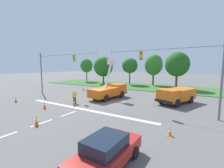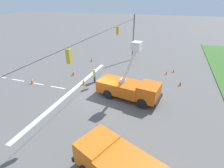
{
  "view_description": "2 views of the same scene",
  "coord_description": "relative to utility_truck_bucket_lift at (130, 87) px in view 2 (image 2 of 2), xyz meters",
  "views": [
    {
      "loc": [
        11.58,
        -16.13,
        4.82
      ],
      "look_at": [
        0.26,
        2.38,
        2.28
      ],
      "focal_mm": 24.0,
      "sensor_mm": 36.0,
      "label": 1
    },
    {
      "loc": [
        14.93,
        6.33,
        9.45
      ],
      "look_at": [
        1.11,
        1.4,
        2.16
      ],
      "focal_mm": 28.0,
      "sensor_mm": 36.0,
      "label": 2
    }
  ],
  "objects": [
    {
      "name": "utility_truck_bucket_lift",
      "position": [
        0.0,
        0.0,
        0.0
      ],
      "size": [
        3.41,
        6.76,
        5.94
      ],
      "color": "orange",
      "rests_on": "ground"
    },
    {
      "name": "lane_markings",
      "position": [
        0.48,
        -7.98,
        -1.26
      ],
      "size": [
        17.6,
        15.25,
        0.01
      ],
      "color": "silver",
      "rests_on": "ground"
    },
    {
      "name": "traffic_cone_foreground_left",
      "position": [
        -1.26,
        -6.02,
        -0.86
      ],
      "size": [
        0.36,
        0.36,
        0.8
      ],
      "color": "orange",
      "rests_on": "ground"
    },
    {
      "name": "traffic_cone_mid_right",
      "position": [
        -9.02,
        4.08,
        -0.97
      ],
      "size": [
        0.36,
        0.36,
        0.61
      ],
      "color": "orange",
      "rests_on": "ground"
    },
    {
      "name": "signal_gantry",
      "position": [
        0.57,
        -2.75,
        2.99
      ],
      "size": [
        26.2,
        0.33,
        7.2
      ],
      "color": "slate",
      "rests_on": "ground"
    },
    {
      "name": "traffic_cone_lane_edge_a",
      "position": [
        -3.29,
        -8.63,
        -0.85
      ],
      "size": [
        0.36,
        0.36,
        0.82
      ],
      "color": "orange",
      "rests_on": "ground"
    },
    {
      "name": "traffic_cone_far_left",
      "position": [
        -9.3,
        -8.79,
        -0.87
      ],
      "size": [
        0.36,
        0.36,
        0.79
      ],
      "color": "orange",
      "rests_on": "ground"
    },
    {
      "name": "traffic_cone_mid_left",
      "position": [
        -4.93,
        5.02,
        -0.89
      ],
      "size": [
        0.36,
        0.36,
        0.75
      ],
      "color": "orange",
      "rests_on": "ground"
    },
    {
      "name": "ground_plane",
      "position": [
        0.48,
        -2.74,
        -1.26
      ],
      "size": [
        200.0,
        200.0,
        0.0
      ],
      "primitive_type": "plane",
      "color": "#605E5B"
    },
    {
      "name": "traffic_cone_lane_edge_b",
      "position": [
        0.65,
        -12.05,
        -0.85
      ],
      "size": [
        0.36,
        0.36,
        0.82
      ],
      "color": "orange",
      "rests_on": "ground"
    },
    {
      "name": "traffic_cone_near_bucket",
      "position": [
        -7.95,
        3.2,
        -0.96
      ],
      "size": [
        0.36,
        0.36,
        0.62
      ],
      "color": "orange",
      "rests_on": "ground"
    },
    {
      "name": "road_worker",
      "position": [
        -2.21,
        -4.98,
        -0.26
      ],
      "size": [
        0.52,
        0.46,
        1.77
      ],
      "color": "#383842",
      "rests_on": "ground"
    }
  ]
}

